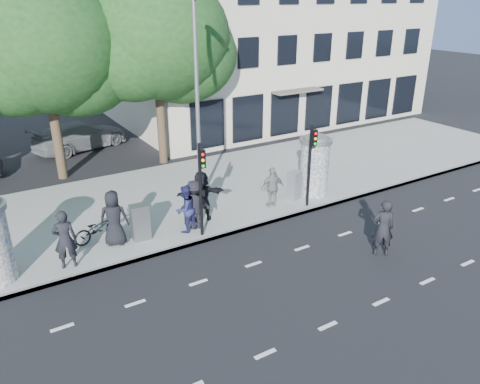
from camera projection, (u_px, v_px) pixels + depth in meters
ground at (279, 285)px, 14.07m from camera, size 120.00×120.00×0.00m
sidewalk at (175, 198)px, 19.93m from camera, size 40.00×8.00×0.15m
curb at (221, 235)px, 16.83m from camera, size 40.00×0.10×0.16m
lane_dash_near at (328, 326)px, 12.34m from camera, size 32.00×0.12×0.01m
lane_dash_far at (253, 264)px, 15.17m from camera, size 32.00×0.12×0.01m
ad_column_right at (315, 163)px, 19.67m from camera, size 1.36×1.36×2.65m
traffic_pole_near at (201, 181)px, 15.89m from camera, size 0.22×0.31×3.40m
traffic_pole_far at (311, 157)px, 18.21m from camera, size 0.22×0.31×3.40m
street_lamp at (198, 88)px, 17.80m from camera, size 0.25×0.93×8.00m
tree_near_left at (43, 46)px, 20.00m from camera, size 6.80×6.80×8.97m
tree_center at (155, 35)px, 22.00m from camera, size 7.00×7.00×9.30m
building at (253, 26)px, 33.21m from camera, size 20.30×15.85×12.00m
ped_a at (114, 218)px, 15.73m from camera, size 1.13×0.97×1.96m
ped_b at (65, 239)px, 14.39m from camera, size 0.78×0.58×1.94m
ped_c at (185, 209)px, 16.66m from camera, size 1.04×0.93×1.76m
ped_d at (194, 205)px, 16.89m from camera, size 1.33×0.97×1.85m
ped_e at (272, 187)px, 18.68m from camera, size 1.05×0.71×1.66m
ped_f at (202, 196)px, 17.46m from camera, size 1.92×1.06×1.96m
man_road at (383, 228)px, 15.38m from camera, size 0.87×0.79×1.99m
bicycle at (98, 228)px, 16.19m from camera, size 0.95×1.83×0.91m
cabinet_left at (140, 222)px, 16.21m from camera, size 0.65×0.49×1.29m
cabinet_right at (294, 186)px, 19.43m from camera, size 0.69×0.60×1.21m
car_right at (80, 136)px, 26.25m from camera, size 3.68×5.73×1.54m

